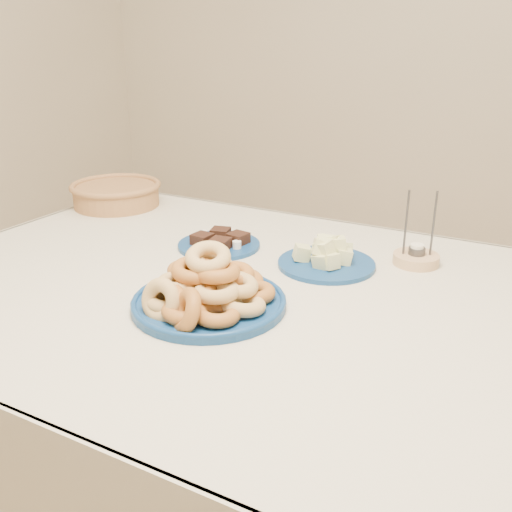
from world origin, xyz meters
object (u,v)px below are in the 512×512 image
melon_plate (327,257)px  candle_holder (416,257)px  wicker_basket (116,193)px  brownie_plate (219,243)px  dining_table (267,335)px  donut_platter (207,291)px

melon_plate → candle_holder: 0.22m
wicker_basket → brownie_plate: bearing=-19.2°
dining_table → brownie_plate: size_ratio=7.86×
brownie_plate → melon_plate: bearing=1.9°
candle_holder → melon_plate: bearing=-147.6°
wicker_basket → candle_holder: (0.98, -0.05, -0.02)m
dining_table → wicker_basket: bearing=153.9°
donut_platter → wicker_basket: bearing=143.7°
dining_table → candle_holder: size_ratio=9.35×
wicker_basket → candle_holder: size_ratio=1.94×
melon_plate → brownie_plate: bearing=-178.1°
brownie_plate → candle_holder: 0.50m
melon_plate → wicker_basket: size_ratio=0.85×
wicker_basket → dining_table: bearing=-26.1°
donut_platter → melon_plate: size_ratio=1.31×
candle_holder → dining_table: bearing=-127.7°
dining_table → melon_plate: (0.06, 0.20, 0.13)m
donut_platter → brownie_plate: size_ratio=1.80×
dining_table → wicker_basket: wicker_basket is taller
melon_plate → brownie_plate: melon_plate is taller
melon_plate → candle_holder: candle_holder is taller
brownie_plate → donut_platter: bearing=-62.0°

